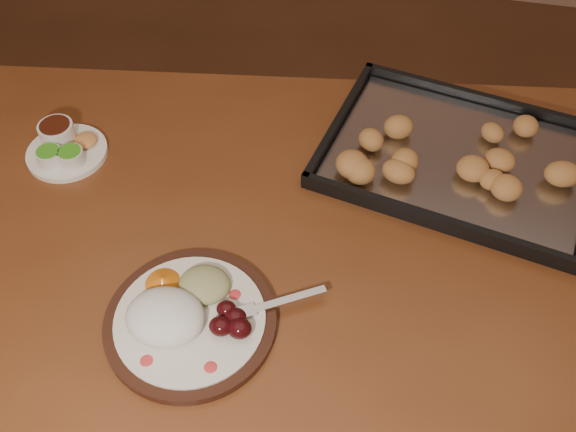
# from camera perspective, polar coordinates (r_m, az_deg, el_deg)

# --- Properties ---
(ground) EXTENTS (4.00, 4.00, 0.00)m
(ground) POSITION_cam_1_polar(r_m,az_deg,el_deg) (1.76, -1.22, -13.82)
(ground) COLOR brown
(ground) RESTS_ON ground
(dining_table) EXTENTS (1.62, 1.12, 0.75)m
(dining_table) POSITION_cam_1_polar(r_m,az_deg,el_deg) (1.12, -4.16, -5.91)
(dining_table) COLOR brown
(dining_table) RESTS_ON ground
(dinner_plate) EXTENTS (0.32, 0.25, 0.06)m
(dinner_plate) POSITION_cam_1_polar(r_m,az_deg,el_deg) (0.96, -9.07, -8.75)
(dinner_plate) COLOR black
(dinner_plate) RESTS_ON dining_table
(condiment_saucer) EXTENTS (0.15, 0.15, 0.05)m
(condiment_saucer) POSITION_cam_1_polar(r_m,az_deg,el_deg) (1.24, -19.32, 5.82)
(condiment_saucer) COLOR white
(condiment_saucer) RESTS_ON dining_table
(baking_tray) EXTENTS (0.53, 0.43, 0.05)m
(baking_tray) POSITION_cam_1_polar(r_m,az_deg,el_deg) (1.20, 14.97, 5.25)
(baking_tray) COLOR black
(baking_tray) RESTS_ON dining_table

